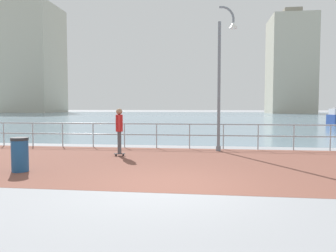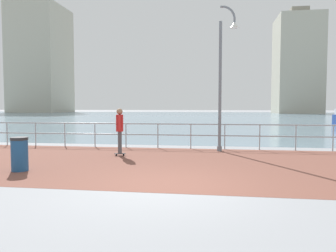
% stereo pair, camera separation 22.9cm
% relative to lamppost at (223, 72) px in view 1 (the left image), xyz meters
% --- Properties ---
extents(ground, '(220.00, 220.00, 0.00)m').
position_rel_lamppost_xyz_m(ground, '(-1.33, 34.25, -3.12)').
color(ground, gray).
extents(brick_paving, '(28.00, 7.04, 0.01)m').
position_rel_lamppost_xyz_m(brick_paving, '(-1.33, -2.87, -3.12)').
color(brick_paving, brown).
rests_on(brick_paving, ground).
extents(harbor_water, '(180.00, 88.00, 0.00)m').
position_rel_lamppost_xyz_m(harbor_water, '(-1.33, 45.65, -3.12)').
color(harbor_water, '#6B899E').
rests_on(harbor_water, ground).
extents(waterfront_railing, '(25.25, 0.06, 1.06)m').
position_rel_lamppost_xyz_m(waterfront_railing, '(-1.33, 0.65, -2.39)').
color(waterfront_railing, '#9EADB7').
rests_on(waterfront_railing, ground).
extents(lamppost, '(0.79, 0.45, 5.65)m').
position_rel_lamppost_xyz_m(lamppost, '(0.00, 0.00, 0.00)').
color(lamppost, slate).
rests_on(lamppost, ground).
extents(skateboarder, '(0.41, 0.56, 1.70)m').
position_rel_lamppost_xyz_m(skateboarder, '(-3.69, -1.70, -2.11)').
color(skateboarder, black).
rests_on(skateboarder, ground).
extents(trash_bin, '(0.46, 0.46, 0.93)m').
position_rel_lamppost_xyz_m(trash_bin, '(-5.61, -4.71, -2.65)').
color(trash_bin, navy).
rests_on(trash_bin, ground).
extents(tower_steel, '(10.65, 11.91, 26.53)m').
position_rel_lamppost_xyz_m(tower_steel, '(20.32, 74.45, 9.31)').
color(tower_steel, '#B2AD99').
rests_on(tower_steel, ground).
extents(tower_beige, '(14.21, 15.04, 33.35)m').
position_rel_lamppost_xyz_m(tower_beige, '(-52.35, 78.08, 12.72)').
color(tower_beige, '#B2AD99').
rests_on(tower_beige, ground).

